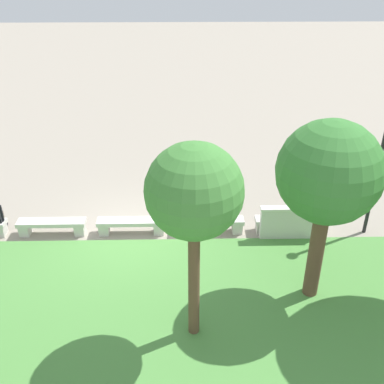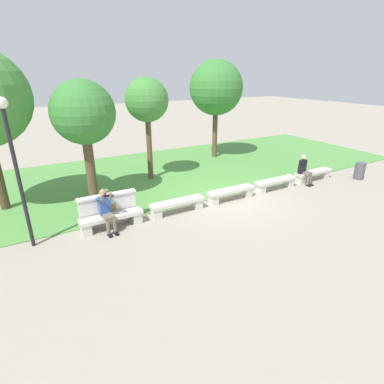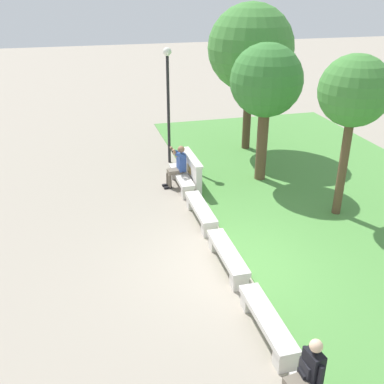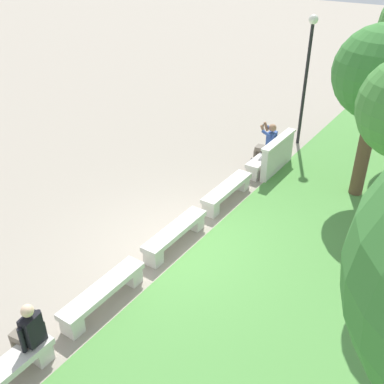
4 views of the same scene
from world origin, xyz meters
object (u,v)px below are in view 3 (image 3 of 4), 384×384
at_px(bench_far, 267,322).
at_px(person_distant, 306,373).
at_px(backpack, 308,371).
at_px(tree_behind_wall, 266,82).
at_px(bench_mid, 227,256).
at_px(bench_near, 201,211).
at_px(tree_left_background, 251,48).
at_px(person_photographer, 178,164).
at_px(lamp_post, 168,90).
at_px(tree_far_back, 354,93).
at_px(bench_main, 181,178).

height_order(bench_far, person_distant, person_distant).
relative_size(backpack, tree_behind_wall, 0.10).
relative_size(bench_mid, tree_behind_wall, 0.44).
bearing_deg(backpack, person_distant, -48.57).
bearing_deg(bench_near, bench_far, 0.00).
relative_size(person_distant, tree_left_background, 0.24).
bearing_deg(tree_left_background, bench_mid, -23.68).
xyz_separation_m(bench_mid, person_distant, (3.80, -0.07, 0.37)).
xyz_separation_m(person_photographer, tree_behind_wall, (0.17, 2.72, 2.44)).
height_order(tree_behind_wall, lamp_post, tree_behind_wall).
bearing_deg(tree_behind_wall, tree_far_back, 22.43).
bearing_deg(bench_main, tree_left_background, 131.76).
height_order(bench_main, backpack, backpack).
relative_size(bench_main, tree_behind_wall, 0.44).
distance_m(bench_main, lamp_post, 3.18).
bearing_deg(bench_far, backpack, 0.29).
xyz_separation_m(bench_near, tree_behind_wall, (-2.23, 2.64, 2.87)).
height_order(person_distant, tree_far_back, tree_far_back).
relative_size(bench_near, backpack, 4.49).
height_order(bench_main, lamp_post, lamp_post).
distance_m(bench_near, backpack, 6.00).
bearing_deg(tree_left_background, bench_near, -32.22).
relative_size(bench_near, person_photographer, 1.46).
bearing_deg(person_photographer, lamp_post, 175.49).
distance_m(bench_main, bench_mid, 4.51).
bearing_deg(bench_main, bench_near, 0.00).
height_order(bench_far, tree_behind_wall, tree_behind_wall).
height_order(bench_near, bench_mid, same).
height_order(person_photographer, tree_behind_wall, tree_behind_wall).
distance_m(bench_near, person_photographer, 2.44).
xyz_separation_m(tree_far_back, lamp_post, (-5.02, -3.71, -0.80)).
xyz_separation_m(bench_main, bench_mid, (4.51, 0.00, 0.00)).
xyz_separation_m(backpack, tree_left_background, (-11.15, 3.24, 3.13)).
bearing_deg(person_distant, tree_far_back, 144.95).
distance_m(bench_far, tree_left_background, 10.77).
bearing_deg(bench_main, backpack, 0.05).
bearing_deg(person_photographer, tree_far_back, 52.54).
height_order(tree_behind_wall, tree_left_background, tree_left_background).
xyz_separation_m(bench_far, tree_far_back, (-3.95, 3.79, 3.10)).
height_order(bench_near, bench_far, same).
distance_m(bench_main, person_photographer, 0.47).
relative_size(person_distant, tree_far_back, 0.29).
bearing_deg(bench_main, bench_far, 0.00).
relative_size(bench_main, person_photographer, 1.46).
height_order(person_distant, tree_left_background, tree_left_background).
bearing_deg(bench_far, bench_mid, 180.00).
bearing_deg(bench_near, person_photographer, -178.16).
relative_size(bench_far, lamp_post, 0.48).
height_order(bench_near, lamp_post, lamp_post).
bearing_deg(tree_behind_wall, tree_left_background, 168.21).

